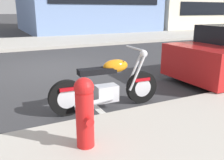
% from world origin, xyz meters
% --- Properties ---
extents(ground_plane, '(260.00, 260.00, 0.00)m').
position_xyz_m(ground_plane, '(0.00, 0.00, 0.00)').
color(ground_plane, '#333335').
extents(sidewalk_far_curb, '(120.00, 5.00, 0.14)m').
position_xyz_m(sidewalk_far_curb, '(12.00, 6.52, 0.07)').
color(sidewalk_far_curb, '#ADA89E').
rests_on(sidewalk_far_curb, ground).
extents(parking_stall_stripe, '(0.12, 2.20, 0.01)m').
position_xyz_m(parking_stall_stripe, '(0.00, -3.42, 0.00)').
color(parking_stall_stripe, silver).
rests_on(parking_stall_stripe, ground).
extents(parked_motorcycle, '(2.12, 0.62, 1.11)m').
position_xyz_m(parked_motorcycle, '(0.19, -3.64, 0.43)').
color(parked_motorcycle, black).
rests_on(parked_motorcycle, ground).
extents(fire_hydrant, '(0.24, 0.36, 0.88)m').
position_xyz_m(fire_hydrant, '(-0.73, -4.92, 0.61)').
color(fire_hydrant, red).
rests_on(fire_hydrant, sidewalk_near_curb).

